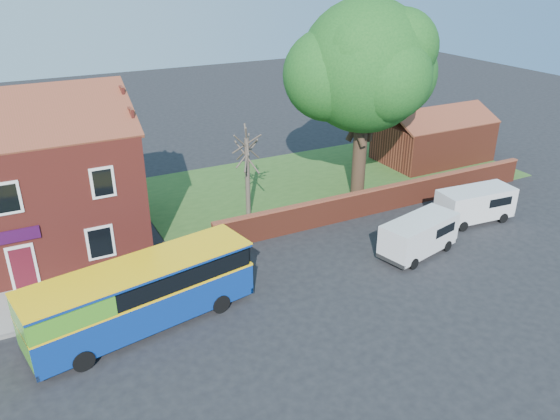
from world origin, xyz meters
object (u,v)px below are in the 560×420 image
bus (135,295)px  large_tree (364,70)px  van_near (419,235)px  van_far (475,203)px

bus → large_tree: (16.29, 7.95, 6.31)m
bus → van_near: 14.47m
bus → van_near: bearing=-11.7°
van_near → large_tree: 10.86m
bus → van_far: bus is taller
bus → van_near: size_ratio=2.04×
van_far → van_near: bearing=-159.2°
bus → van_near: bus is taller
van_far → large_tree: size_ratio=0.38×
large_tree → van_far: bearing=-61.1°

